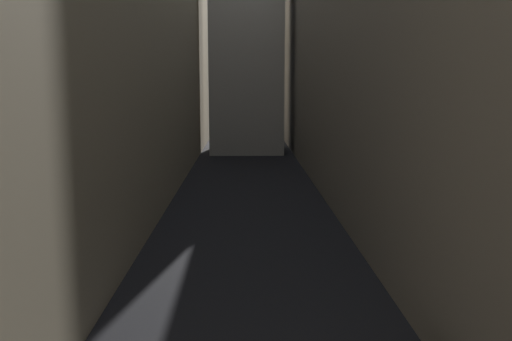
{
  "coord_description": "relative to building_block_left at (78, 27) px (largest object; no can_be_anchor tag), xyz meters",
  "views": [
    {
      "loc": [
        -0.26,
        4.88,
        8.36
      ],
      "look_at": [
        0.0,
        17.38,
        6.38
      ],
      "focal_mm": 39.07,
      "sensor_mm": 36.0,
      "label": 1
    }
  ],
  "objects": [
    {
      "name": "building_block_left",
      "position": [
        0.0,
        0.0,
        0.0
      ],
      "size": [
        15.61,
        108.0,
        25.35
      ],
      "primitive_type": "cube",
      "color": "gray",
      "rests_on": "ground"
    },
    {
      "name": "ground_plane",
      "position": [
        13.3,
        -2.0,
        -12.68
      ],
      "size": [
        264.0,
        264.0,
        0.0
      ],
      "primitive_type": "plane",
      "color": "black"
    },
    {
      "name": "building_block_right",
      "position": [
        24.77,
        0.0,
        -0.75
      ],
      "size": [
        11.93,
        108.0,
        23.85
      ],
      "primitive_type": "cube",
      "color": "#756B5B",
      "rests_on": "ground"
    }
  ]
}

